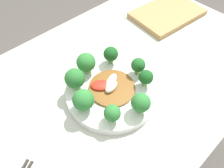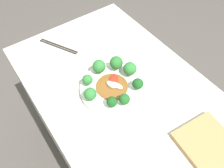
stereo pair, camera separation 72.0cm
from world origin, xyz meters
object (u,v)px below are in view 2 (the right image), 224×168
at_px(chopsticks, 58,46).
at_px(broccoli_south, 130,69).
at_px(stirfry_center, 113,85).
at_px(broccoli_east, 99,66).
at_px(plate, 112,89).
at_px(broccoli_southwest, 138,84).
at_px(broccoli_northwest, 112,102).
at_px(cutting_board, 216,154).
at_px(broccoli_northeast, 87,80).
at_px(broccoli_west, 124,99).
at_px(broccoli_north, 90,94).
at_px(broccoli_southeast, 116,63).

bearing_deg(chopsticks, broccoli_south, -155.92).
bearing_deg(stirfry_center, broccoli_east, 1.61).
xyz_separation_m(plate, broccoli_southwest, (-0.07, -0.08, 0.05)).
relative_size(broccoli_south, stirfry_center, 0.51).
height_order(broccoli_northwest, cutting_board, broccoli_northwest).
bearing_deg(broccoli_south, cutting_board, -175.66).
height_order(broccoli_northeast, broccoli_west, broccoli_west).
relative_size(broccoli_west, chopsticks, 0.29).
relative_size(broccoli_south, broccoli_north, 1.05).
bearing_deg(plate, broccoli_northwest, 144.34).
xyz_separation_m(chopsticks, cutting_board, (-0.79, -0.19, 0.01)).
height_order(broccoli_east, broccoli_southwest, broccoli_east).
distance_m(broccoli_northwest, stirfry_center, 0.10).
bearing_deg(broccoli_southeast, plate, 134.21).
distance_m(broccoli_east, cutting_board, 0.54).
bearing_deg(broccoli_south, chopsticks, 24.08).
xyz_separation_m(broccoli_northeast, broccoli_north, (-0.07, 0.03, 0.01)).
distance_m(broccoli_south, broccoli_east, 0.13).
distance_m(broccoli_north, chopsticks, 0.37).
height_order(plate, broccoli_northeast, broccoli_northeast).
bearing_deg(chopsticks, broccoli_southeast, -155.80).
xyz_separation_m(broccoli_southwest, cutting_board, (-0.36, -0.05, -0.05)).
xyz_separation_m(stirfry_center, chopsticks, (0.36, 0.07, -0.03)).
bearing_deg(broccoli_northeast, broccoli_east, -68.92).
distance_m(broccoli_north, broccoli_southwest, 0.19).
distance_m(broccoli_northeast, broccoli_west, 0.17).
xyz_separation_m(broccoli_northeast, cutting_board, (-0.49, -0.20, -0.05)).
bearing_deg(broccoli_northeast, plate, -132.84).
relative_size(broccoli_northwest, chopsticks, 0.28).
relative_size(broccoli_south, cutting_board, 0.24).
xyz_separation_m(broccoli_southeast, stirfry_center, (-0.07, 0.07, -0.03)).
height_order(broccoli_north, broccoli_west, broccoli_north).
height_order(broccoli_northeast, broccoli_southwest, broccoli_southwest).
xyz_separation_m(broccoli_north, broccoli_west, (-0.09, -0.09, -0.00)).
xyz_separation_m(stirfry_center, cutting_board, (-0.43, -0.13, -0.02)).
height_order(broccoli_north, chopsticks, broccoli_north).
distance_m(broccoli_southeast, broccoli_west, 0.18).
xyz_separation_m(broccoli_south, stirfry_center, (-0.01, 0.09, -0.03)).
relative_size(broccoli_south, broccoli_northwest, 1.21).
xyz_separation_m(plate, broccoli_southeast, (0.07, -0.07, 0.05)).
relative_size(broccoli_northeast, broccoli_northwest, 0.96).
distance_m(broccoli_south, broccoli_southeast, 0.06).
xyz_separation_m(broccoli_north, stirfry_center, (0.00, -0.11, -0.03)).
bearing_deg(broccoli_northwest, broccoli_southeast, -40.90).
xyz_separation_m(broccoli_northeast, broccoli_northwest, (-0.14, -0.02, 0.00)).
bearing_deg(stirfry_center, plate, 115.34).
relative_size(broccoli_east, cutting_board, 0.23).
xyz_separation_m(broccoli_southwest, chopsticks, (0.43, 0.14, -0.06)).
relative_size(broccoli_north, cutting_board, 0.22).
bearing_deg(cutting_board, chopsticks, 13.66).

